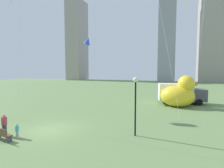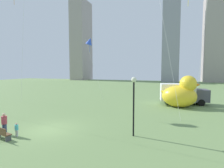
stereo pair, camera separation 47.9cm
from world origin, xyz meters
name	(u,v)px [view 2 (the right image)]	position (x,y,z in m)	size (l,w,h in m)	color
ground_plane	(50,129)	(0.00, 0.00, 0.00)	(140.00, 140.00, 0.00)	#6A874F
park_bench	(2,133)	(-1.77, -2.85, 0.47)	(1.58, 0.75, 0.90)	brown
person_adult	(4,123)	(-2.53, -1.98, 0.88)	(0.39, 0.39, 1.60)	#38476B
person_child	(17,129)	(-1.24, -2.08, 0.56)	(0.25, 0.25, 1.02)	silver
giant_inflatable_duck	(181,94)	(10.31, 12.82, 1.75)	(4.97, 3.19, 4.12)	yellow
lamppost	(134,95)	(6.71, 0.83, 3.04)	(0.38, 0.38, 4.32)	black
box_truck	(182,94)	(10.62, 15.24, 1.45)	(6.57, 3.18, 2.85)	white
city_skyline	(170,41)	(7.35, 68.44, 16.79)	(75.21, 15.95, 37.86)	#9E938C
kite_blue	(90,41)	(-3.60, 14.74, 9.41)	(3.00, 2.88, 10.12)	silver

